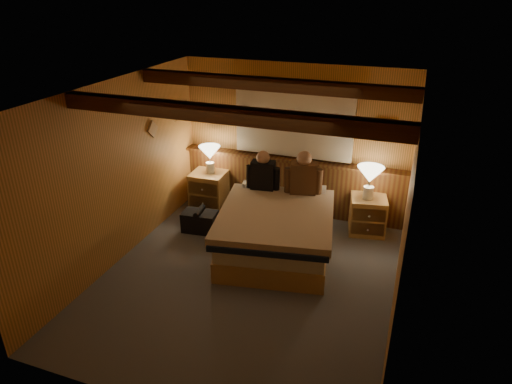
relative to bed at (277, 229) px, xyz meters
The scene contains 19 objects.
floor 0.86m from the bed, 100.96° to the right, with size 4.20×4.20×0.00m, color #575C67.
ceiling 2.20m from the bed, 100.96° to the right, with size 4.20×4.20×0.00m, color #DFA053.
wall_back 1.59m from the bed, 96.40° to the left, with size 3.60×3.60×0.00m, color #D68D4C.
wall_left 2.26m from the bed, 158.43° to the right, with size 4.20×4.20×0.00m, color #D68D4C.
wall_right 2.01m from the bed, 25.02° to the right, with size 4.20×4.20×0.00m, color #D68D4C.
wall_front 3.00m from the bed, 92.98° to the right, with size 3.60×3.60×0.00m, color #D68D4C.
wainscot 1.28m from the bed, 96.72° to the left, with size 3.60×0.23×0.94m.
curtain_window 1.73m from the bed, 96.76° to the left, with size 2.18×0.09×1.11m.
ceiling_beams 2.07m from the bed, 103.52° to the right, with size 3.60×1.65×0.16m.
coat_rail 2.43m from the bed, 156.68° to the left, with size 0.05×0.55×0.24m.
framed_print 2.15m from the bed, 47.43° to the left, with size 0.30×0.04×0.25m.
bed is the anchor object (origin of this frame).
nightstand_left 1.77m from the bed, 147.30° to the left, with size 0.57×0.52×0.61m.
nightstand_right 1.49m from the bed, 40.75° to the left, with size 0.60×0.56×0.57m.
lamp_left 1.86m from the bed, 145.81° to the left, with size 0.35×0.35×0.46m.
lamp_right 1.56m from the bed, 40.28° to the left, with size 0.39×0.39×0.50m.
person_left 0.91m from the bed, 124.71° to the left, with size 0.50×0.24×0.62m.
person_right 0.89m from the bed, 73.16° to the left, with size 0.54×0.29×0.67m.
duffel_bag 1.29m from the bed, behind, with size 0.55×0.36×0.37m.
Camera 1 is at (1.75, -4.53, 3.47)m, focal length 32.00 mm.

